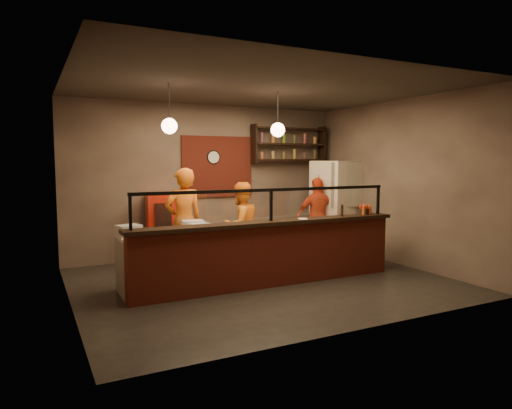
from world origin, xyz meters
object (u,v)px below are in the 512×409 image
cook_right (318,217)px  cook_left (184,221)px  pizza_dough (237,227)px  pepper_mill (342,211)px  wall_clock (213,157)px  red_cooler (162,229)px  condiment_caddy (365,211)px  fridge (335,207)px  cook_mid (241,226)px

cook_right → cook_left: bearing=17.0°
cook_left → cook_right: size_ratio=1.14×
pizza_dough → pepper_mill: 1.85m
pepper_mill → pizza_dough: bearing=160.0°
wall_clock → cook_left: bearing=-129.4°
red_cooler → condiment_caddy: bearing=-31.3°
wall_clock → red_cooler: size_ratio=0.22×
red_cooler → fridge: bearing=-3.3°
cook_left → cook_mid: (1.05, -0.16, -0.13)m
cook_mid → red_cooler: cook_mid is taller
cook_left → red_cooler: bearing=-86.9°
wall_clock → red_cooler: 1.90m
fridge → red_cooler: 3.79m
cook_left → condiment_caddy: cook_left is taller
red_cooler → pizza_dough: red_cooler is taller
cook_mid → cook_right: (2.01, 0.40, 0.02)m
cook_mid → cook_right: cook_right is taller
cook_right → pizza_dough: size_ratio=3.62×
condiment_caddy → pepper_mill: pepper_mill is taller
cook_right → fridge: 0.60m
wall_clock → cook_left: wall_clock is taller
cook_mid → fridge: (2.56, 0.55, 0.20)m
cook_left → fridge: (3.61, 0.39, 0.06)m
cook_right → pepper_mill: (-0.65, -1.67, 0.33)m
wall_clock → cook_left: size_ratio=0.16×
fridge → pizza_dough: size_ratio=4.38×
pizza_dough → condiment_caddy: (2.29, -0.56, 0.21)m
cook_left → pepper_mill: 2.81m
cook_right → condiment_caddy: size_ratio=8.70×
cook_right → fridge: (0.55, 0.15, 0.18)m
red_cooler → pepper_mill: red_cooler is taller
wall_clock → pizza_dough: 2.49m
fridge → condiment_caddy: 1.87m
cook_left → pepper_mill: size_ratio=9.43×
fridge → condiment_caddy: size_ratio=10.55×
red_cooler → pepper_mill: (2.52, -2.46, 0.48)m
pizza_dough → fridge: bearing=22.1°
condiment_caddy → pepper_mill: size_ratio=0.95×
cook_left → cook_mid: 1.07m
cook_mid → red_cooler: bearing=-58.7°
pizza_dough → pepper_mill: pepper_mill is taller
pepper_mill → wall_clock: bearing=115.1°
cook_right → red_cooler: cook_right is taller
cook_left → pepper_mill: cook_left is taller
cook_left → cook_right: (3.06, 0.24, -0.11)m
cook_right → pizza_dough: bearing=36.2°
cook_mid → cook_right: size_ratio=0.98×
wall_clock → pepper_mill: 3.20m
cook_right → condiment_caddy: 1.63m
cook_mid → pepper_mill: 1.89m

